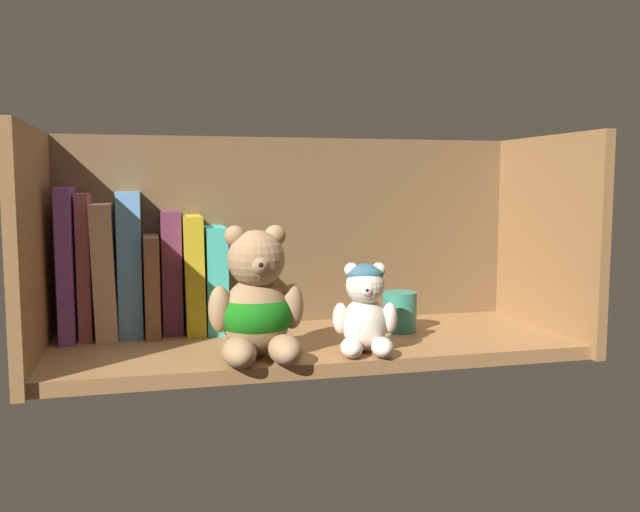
{
  "coord_description": "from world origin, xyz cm",
  "views": [
    {
      "loc": [
        -23.81,
        -99.57,
        25.7
      ],
      "look_at": [
        1.13,
        0.0,
        14.75
      ],
      "focal_mm": 38.49,
      "sensor_mm": 36.0,
      "label": 1
    }
  ],
  "objects_px": {
    "teddy_bear_larger": "(257,306)",
    "pillar_candle": "(399,312)",
    "book_3": "(130,263)",
    "book_5": "(171,272)",
    "book_2": "(106,270)",
    "book_6": "(193,273)",
    "book_0": "(69,262)",
    "book_7": "(214,278)",
    "book_4": "(152,284)",
    "teddy_bear_smaller": "(365,310)",
    "book_1": "(86,265)"
  },
  "relations": [
    {
      "from": "book_6",
      "to": "book_3",
      "type": "bearing_deg",
      "value": 180.0
    },
    {
      "from": "book_6",
      "to": "pillar_candle",
      "type": "xyz_separation_m",
      "value": [
        0.32,
        -0.09,
        -0.06
      ]
    },
    {
      "from": "book_1",
      "to": "teddy_bear_larger",
      "type": "height_order",
      "value": "book_1"
    },
    {
      "from": "book_1",
      "to": "pillar_candle",
      "type": "bearing_deg",
      "value": -10.57
    },
    {
      "from": "book_3",
      "to": "book_2",
      "type": "bearing_deg",
      "value": 180.0
    },
    {
      "from": "book_1",
      "to": "pillar_candle",
      "type": "distance_m",
      "value": 0.5
    },
    {
      "from": "book_5",
      "to": "teddy_bear_smaller",
      "type": "distance_m",
      "value": 0.33
    },
    {
      "from": "book_2",
      "to": "book_6",
      "type": "relative_size",
      "value": 1.1
    },
    {
      "from": "book_2",
      "to": "book_3",
      "type": "bearing_deg",
      "value": 0.0
    },
    {
      "from": "book_6",
      "to": "book_0",
      "type": "bearing_deg",
      "value": 180.0
    },
    {
      "from": "teddy_bear_smaller",
      "to": "book_6",
      "type": "bearing_deg",
      "value": 137.52
    },
    {
      "from": "book_6",
      "to": "pillar_candle",
      "type": "relative_size",
      "value": 2.92
    },
    {
      "from": "book_5",
      "to": "pillar_candle",
      "type": "relative_size",
      "value": 3.03
    },
    {
      "from": "book_0",
      "to": "book_7",
      "type": "relative_size",
      "value": 1.37
    },
    {
      "from": "book_0",
      "to": "book_7",
      "type": "xyz_separation_m",
      "value": [
        0.22,
        0.0,
        -0.03
      ]
    },
    {
      "from": "book_1",
      "to": "teddy_bear_smaller",
      "type": "height_order",
      "value": "book_1"
    },
    {
      "from": "teddy_bear_larger",
      "to": "pillar_candle",
      "type": "distance_m",
      "value": 0.27
    },
    {
      "from": "book_6",
      "to": "book_7",
      "type": "height_order",
      "value": "book_6"
    },
    {
      "from": "book_0",
      "to": "book_5",
      "type": "height_order",
      "value": "book_0"
    },
    {
      "from": "book_1",
      "to": "book_6",
      "type": "height_order",
      "value": "book_1"
    },
    {
      "from": "teddy_bear_smaller",
      "to": "book_5",
      "type": "bearing_deg",
      "value": 141.45
    },
    {
      "from": "book_3",
      "to": "teddy_bear_smaller",
      "type": "bearing_deg",
      "value": -32.66
    },
    {
      "from": "book_1",
      "to": "book_0",
      "type": "bearing_deg",
      "value": 180.0
    },
    {
      "from": "book_3",
      "to": "teddy_bear_smaller",
      "type": "xyz_separation_m",
      "value": [
        0.32,
        -0.21,
        -0.05
      ]
    },
    {
      "from": "book_4",
      "to": "book_7",
      "type": "bearing_deg",
      "value": 0.0
    },
    {
      "from": "teddy_bear_larger",
      "to": "teddy_bear_smaller",
      "type": "relative_size",
      "value": 1.43
    },
    {
      "from": "book_3",
      "to": "book_5",
      "type": "xyz_separation_m",
      "value": [
        0.06,
        0.0,
        -0.02
      ]
    },
    {
      "from": "book_4",
      "to": "teddy_bear_smaller",
      "type": "bearing_deg",
      "value": -35.51
    },
    {
      "from": "book_0",
      "to": "pillar_candle",
      "type": "distance_m",
      "value": 0.52
    },
    {
      "from": "book_3",
      "to": "book_6",
      "type": "height_order",
      "value": "book_3"
    },
    {
      "from": "book_2",
      "to": "book_5",
      "type": "distance_m",
      "value": 0.1
    },
    {
      "from": "book_0",
      "to": "book_3",
      "type": "xyz_separation_m",
      "value": [
        0.09,
        0.0,
        -0.0
      ]
    },
    {
      "from": "book_0",
      "to": "book_4",
      "type": "height_order",
      "value": "book_0"
    },
    {
      "from": "book_3",
      "to": "book_6",
      "type": "xyz_separation_m",
      "value": [
        0.1,
        0.0,
        -0.02
      ]
    },
    {
      "from": "book_5",
      "to": "teddy_bear_smaller",
      "type": "relative_size",
      "value": 1.53
    },
    {
      "from": "book_0",
      "to": "book_4",
      "type": "relative_size",
      "value": 1.48
    },
    {
      "from": "teddy_bear_larger",
      "to": "pillar_candle",
      "type": "xyz_separation_m",
      "value": [
        0.25,
        0.11,
        -0.04
      ]
    },
    {
      "from": "book_2",
      "to": "book_5",
      "type": "bearing_deg",
      "value": 0.0
    },
    {
      "from": "book_3",
      "to": "book_1",
      "type": "bearing_deg",
      "value": 180.0
    },
    {
      "from": "book_0",
      "to": "book_3",
      "type": "height_order",
      "value": "book_0"
    },
    {
      "from": "book_0",
      "to": "book_4",
      "type": "xyz_separation_m",
      "value": [
        0.12,
        0.0,
        -0.04
      ]
    },
    {
      "from": "pillar_candle",
      "to": "teddy_bear_larger",
      "type": "bearing_deg",
      "value": -156.21
    },
    {
      "from": "book_6",
      "to": "book_7",
      "type": "distance_m",
      "value": 0.04
    },
    {
      "from": "book_4",
      "to": "book_3",
      "type": "bearing_deg",
      "value": 180.0
    },
    {
      "from": "book_1",
      "to": "book_2",
      "type": "height_order",
      "value": "book_1"
    },
    {
      "from": "book_7",
      "to": "pillar_candle",
      "type": "bearing_deg",
      "value": -17.5
    },
    {
      "from": "book_2",
      "to": "book_7",
      "type": "xyz_separation_m",
      "value": [
        0.17,
        0.0,
        -0.02
      ]
    },
    {
      "from": "book_5",
      "to": "book_7",
      "type": "xyz_separation_m",
      "value": [
        0.07,
        0.0,
        -0.01
      ]
    },
    {
      "from": "book_4",
      "to": "book_2",
      "type": "bearing_deg",
      "value": 180.0
    },
    {
      "from": "book_0",
      "to": "book_7",
      "type": "distance_m",
      "value": 0.22
    }
  ]
}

